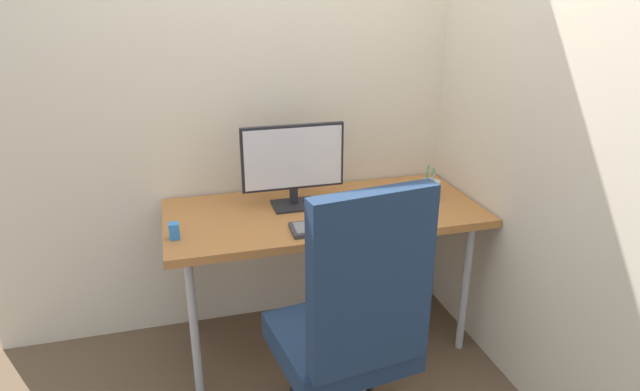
# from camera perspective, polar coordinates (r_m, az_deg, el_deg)

# --- Properties ---
(ground_plane) EXTENTS (8.00, 8.00, 0.00)m
(ground_plane) POSITION_cam_1_polar(r_m,az_deg,el_deg) (3.00, 0.36, -14.59)
(ground_plane) COLOR brown
(wall_back) EXTENTS (3.21, 0.04, 2.80)m
(wall_back) POSITION_cam_1_polar(r_m,az_deg,el_deg) (2.81, -1.69, 13.99)
(wall_back) COLOR beige
(wall_back) RESTS_ON ground_plane
(wall_side_right) EXTENTS (0.04, 2.39, 2.80)m
(wall_side_right) POSITION_cam_1_polar(r_m,az_deg,el_deg) (2.56, 19.39, 12.14)
(wall_side_right) COLOR beige
(wall_side_right) RESTS_ON ground_plane
(desk) EXTENTS (1.49, 0.68, 0.74)m
(desk) POSITION_cam_1_polar(r_m,az_deg,el_deg) (2.66, 0.40, -2.52)
(desk) COLOR #B27038
(desk) RESTS_ON ground_plane
(office_chair) EXTENTS (0.59, 0.59, 1.15)m
(office_chair) POSITION_cam_1_polar(r_m,az_deg,el_deg) (2.07, 3.29, -13.06)
(office_chair) COLOR black
(office_chair) RESTS_ON ground_plane
(monitor) EXTENTS (0.49, 0.16, 0.40)m
(monitor) POSITION_cam_1_polar(r_m,az_deg,el_deg) (2.61, -2.79, 3.48)
(monitor) COLOR black
(monitor) RESTS_ON desk
(keyboard) EXTENTS (0.39, 0.16, 0.02)m
(keyboard) POSITION_cam_1_polar(r_m,az_deg,el_deg) (2.43, 1.52, -3.19)
(keyboard) COLOR #333338
(keyboard) RESTS_ON desk
(mouse) EXTENTS (0.08, 0.10, 0.04)m
(mouse) POSITION_cam_1_polar(r_m,az_deg,el_deg) (2.60, 9.76, -1.53)
(mouse) COLOR #333338
(mouse) RESTS_ON desk
(pen_holder) EXTENTS (0.10, 0.10, 0.18)m
(pen_holder) POSITION_cam_1_polar(r_m,az_deg,el_deg) (2.81, 11.28, 0.65)
(pen_holder) COLOR #B2B5BA
(pen_holder) RESTS_ON desk
(notebook) EXTENTS (0.21, 0.25, 0.02)m
(notebook) POSITION_cam_1_polar(r_m,az_deg,el_deg) (2.78, 7.47, -0.10)
(notebook) COLOR black
(notebook) RESTS_ON desk
(desk_clamp_accessory) EXTENTS (0.04, 0.04, 0.07)m
(desk_clamp_accessory) POSITION_cam_1_polar(r_m,az_deg,el_deg) (2.40, -14.81, -3.56)
(desk_clamp_accessory) COLOR #337FD8
(desk_clamp_accessory) RESTS_ON desk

